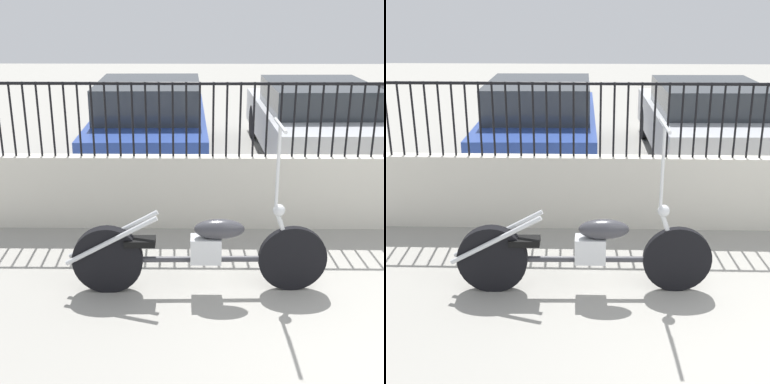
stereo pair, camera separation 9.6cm
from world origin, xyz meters
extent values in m
cube|color=beige|center=(0.00, 2.82, 0.43)|extent=(9.05, 0.18, 0.87)
cylinder|color=black|center=(-4.00, 2.82, 1.29)|extent=(0.02, 0.02, 0.84)
cylinder|color=black|center=(-3.85, 2.82, 1.29)|extent=(0.02, 0.02, 0.84)
cylinder|color=black|center=(-3.70, 2.82, 1.29)|extent=(0.02, 0.02, 0.84)
cylinder|color=black|center=(-3.54, 2.82, 1.29)|extent=(0.02, 0.02, 0.84)
cylinder|color=black|center=(-3.39, 2.82, 1.29)|extent=(0.02, 0.02, 0.84)
cylinder|color=black|center=(-3.24, 2.82, 1.29)|extent=(0.02, 0.02, 0.84)
cylinder|color=black|center=(-3.09, 2.82, 1.29)|extent=(0.02, 0.02, 0.84)
cylinder|color=black|center=(-2.94, 2.82, 1.29)|extent=(0.02, 0.02, 0.84)
cylinder|color=black|center=(-2.79, 2.82, 1.29)|extent=(0.02, 0.02, 0.84)
cylinder|color=black|center=(-2.64, 2.82, 1.29)|extent=(0.02, 0.02, 0.84)
cylinder|color=black|center=(-2.49, 2.82, 1.29)|extent=(0.02, 0.02, 0.84)
cylinder|color=black|center=(-2.34, 2.82, 1.29)|extent=(0.02, 0.02, 0.84)
cylinder|color=black|center=(-2.19, 2.82, 1.29)|extent=(0.02, 0.02, 0.84)
cylinder|color=black|center=(-2.04, 2.82, 1.29)|extent=(0.02, 0.02, 0.84)
cylinder|color=black|center=(-1.89, 2.82, 1.29)|extent=(0.02, 0.02, 0.84)
cylinder|color=black|center=(-1.73, 2.82, 1.29)|extent=(0.02, 0.02, 0.84)
cylinder|color=black|center=(-1.58, 2.82, 1.29)|extent=(0.02, 0.02, 0.84)
cylinder|color=black|center=(-1.43, 2.82, 1.29)|extent=(0.02, 0.02, 0.84)
cylinder|color=black|center=(-1.28, 2.82, 1.29)|extent=(0.02, 0.02, 0.84)
cylinder|color=black|center=(-1.13, 2.82, 1.29)|extent=(0.02, 0.02, 0.84)
cylinder|color=black|center=(-0.98, 2.82, 1.29)|extent=(0.02, 0.02, 0.84)
cylinder|color=black|center=(-0.83, 2.82, 1.29)|extent=(0.02, 0.02, 0.84)
cylinder|color=black|center=(-0.68, 2.82, 1.29)|extent=(0.02, 0.02, 0.84)
cylinder|color=black|center=(-0.53, 2.82, 1.29)|extent=(0.02, 0.02, 0.84)
cylinder|color=black|center=(-0.38, 2.82, 1.29)|extent=(0.02, 0.02, 0.84)
cylinder|color=black|center=(-0.23, 2.82, 1.29)|extent=(0.02, 0.02, 0.84)
cylinder|color=black|center=(-0.08, 2.82, 1.29)|extent=(0.02, 0.02, 0.84)
cylinder|color=black|center=(0.08, 2.82, 1.29)|extent=(0.02, 0.02, 0.84)
cylinder|color=black|center=(0.00, 2.82, 1.69)|extent=(9.05, 0.04, 0.04)
cylinder|color=black|center=(-1.03, 1.34, 0.31)|extent=(0.63, 0.08, 0.63)
cylinder|color=black|center=(-2.73, 1.30, 0.31)|extent=(0.64, 0.12, 0.64)
cylinder|color=#38383D|center=(-1.88, 1.32, 0.31)|extent=(1.56, 0.09, 0.06)
cube|color=silver|center=(-1.83, 1.32, 0.41)|extent=(0.28, 0.18, 0.24)
ellipsoid|color=#38383D|center=(-1.71, 1.33, 0.61)|extent=(0.46, 0.21, 0.18)
cube|color=black|center=(-2.43, 1.31, 0.49)|extent=(0.28, 0.17, 0.06)
cylinder|color=silver|center=(-1.12, 1.34, 0.56)|extent=(0.22, 0.05, 0.51)
sphere|color=silver|center=(-1.18, 1.34, 0.79)|extent=(0.11, 0.11, 0.11)
cylinder|color=silver|center=(-1.21, 1.34, 1.19)|extent=(0.03, 0.03, 0.75)
cylinder|color=silver|center=(-1.21, 1.34, 1.56)|extent=(0.04, 0.52, 0.03)
cylinder|color=silver|center=(-2.68, 1.23, 0.53)|extent=(0.84, 0.06, 0.48)
cylinder|color=silver|center=(-2.68, 1.37, 0.53)|extent=(0.84, 0.06, 0.48)
cylinder|color=black|center=(-3.56, 6.91, 0.32)|extent=(0.12, 0.64, 0.64)
cylinder|color=black|center=(-1.89, 6.94, 0.32)|extent=(0.12, 0.64, 0.64)
cylinder|color=black|center=(-3.51, 4.41, 0.32)|extent=(0.12, 0.64, 0.64)
cylinder|color=black|center=(-1.83, 4.44, 0.32)|extent=(0.12, 0.64, 0.64)
cube|color=navy|center=(-2.70, 5.67, 0.52)|extent=(1.88, 4.07, 0.56)
cube|color=#2D3338|center=(-2.69, 5.47, 1.07)|extent=(1.65, 1.97, 0.53)
cylinder|color=black|center=(-0.82, 7.17, 0.32)|extent=(0.12, 0.64, 0.64)
cylinder|color=black|center=(0.88, 7.20, 0.32)|extent=(0.12, 0.64, 0.64)
cylinder|color=black|center=(-0.77, 4.59, 0.32)|extent=(0.12, 0.64, 0.64)
cube|color=#B7BABF|center=(0.06, 5.90, 0.55)|extent=(1.91, 4.19, 0.61)
cube|color=#2D3338|center=(0.06, 5.69, 1.07)|extent=(1.68, 2.03, 0.43)
camera|label=1|loc=(-1.91, -3.08, 2.56)|focal=50.00mm
camera|label=2|loc=(-1.81, -3.08, 2.56)|focal=50.00mm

